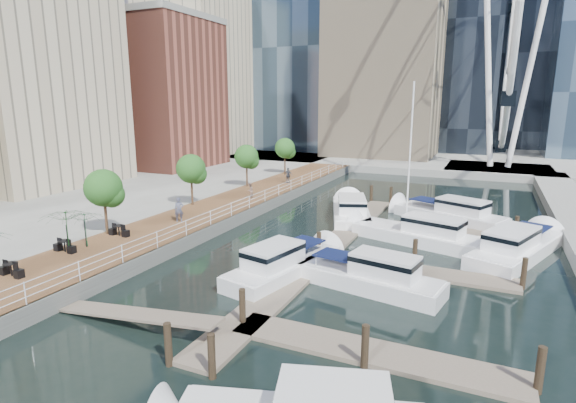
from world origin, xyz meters
The scene contains 17 objects.
ground centered at (0.00, 0.00, 0.00)m, with size 520.00×520.00×0.00m, color black.
boardwalk centered at (-9.00, 15.00, 0.50)m, with size 6.00×60.00×1.00m, color brown.
seawall centered at (-6.00, 15.00, 0.50)m, with size 0.25×60.00×1.00m, color #595954.
land_inland centered at (-36.00, 15.00, 0.50)m, with size 48.00×90.00×1.00m, color gray.
land_far centered at (0.00, 102.00, 0.50)m, with size 200.00×114.00×1.00m, color gray.
pier centered at (14.00, 52.00, 0.50)m, with size 14.00×12.00×1.00m, color gray.
railing centered at (-6.10, 15.00, 1.52)m, with size 0.10×60.00×1.05m, color white, non-canonical shape.
floating_docks centered at (7.97, 9.98, 0.49)m, with size 16.00×34.00×2.60m.
midrise_condos centered at (-33.57, 26.82, 13.42)m, with size 19.00×67.00×28.00m.
street_trees centered at (-11.40, 14.00, 4.29)m, with size 2.60×42.60×4.60m.
cafe_tables centered at (-10.40, -2.00, 1.37)m, with size 2.50×13.70×0.74m.
yacht_foreground centered at (7.13, 4.54, 0.00)m, with size 2.44×9.13×2.15m, color silver, non-canonical shape.
pedestrian_near centered at (-8.83, 8.78, 1.96)m, with size 0.70×0.46×1.91m, color #46495E.
pedestrian_mid centered at (-8.08, 18.72, 1.74)m, with size 0.72×0.56×1.48m, color #86695D.
pedestrian_far centered at (-8.13, 27.77, 1.89)m, with size 1.05×0.44×1.78m, color #363B44.
moored_yachts centered at (8.05, 12.93, 0.00)m, with size 19.59×35.17×11.50m.
cafe_seating centered at (-10.63, -1.06, 2.27)m, with size 4.36×8.77×2.75m.
Camera 1 is at (12.73, -18.46, 10.09)m, focal length 28.00 mm.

